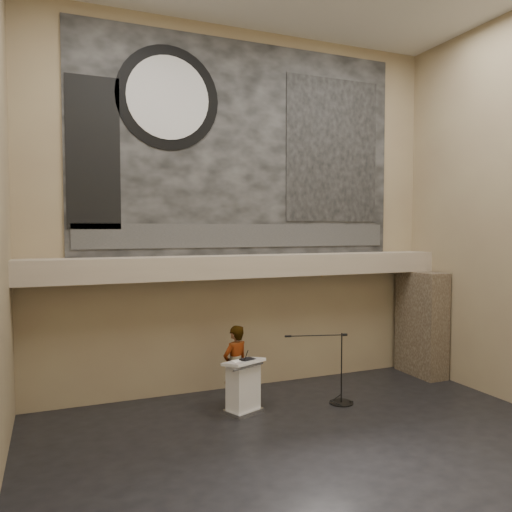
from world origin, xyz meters
name	(u,v)px	position (x,y,z in m)	size (l,w,h in m)	color
floor	(328,455)	(0.00, 0.00, 0.00)	(10.00, 10.00, 0.00)	black
wall_back	(243,210)	(0.00, 4.00, 4.25)	(10.00, 0.02, 8.50)	#897357
soffit	(249,266)	(0.00, 3.60, 2.95)	(10.00, 0.80, 0.50)	gray
sprinkler_left	(183,281)	(-1.60, 3.55, 2.67)	(0.04, 0.04, 0.06)	#B2893D
sprinkler_right	(322,275)	(1.90, 3.55, 2.67)	(0.04, 0.04, 0.06)	#B2893D
banner	(244,149)	(0.00, 3.97, 5.70)	(8.00, 0.05, 5.00)	black
banner_text_strip	(244,236)	(0.00, 3.93, 3.65)	(7.76, 0.02, 0.55)	#313131
banner_clock_rim	(168,98)	(-1.80, 3.93, 6.70)	(2.30, 2.30, 0.02)	black
banner_clock_face	(168,98)	(-1.80, 3.91, 6.70)	(1.84, 1.84, 0.02)	silver
banner_building_print	(333,150)	(2.40, 3.93, 5.80)	(2.60, 0.02, 3.60)	black
banner_brick_print	(93,153)	(-3.40, 3.93, 5.40)	(1.10, 0.02, 3.20)	black
stone_pier	(421,323)	(4.65, 3.15, 1.35)	(0.60, 1.40, 2.70)	#433729
lectern	(243,386)	(-0.64, 2.35, 0.55)	(0.92, 0.80, 1.14)	silver
binder	(248,359)	(-0.56, 2.31, 1.12)	(0.27, 0.22, 0.04)	black
papers	(238,362)	(-0.77, 2.28, 1.10)	(0.20, 0.28, 0.01)	white
speaker_person	(235,366)	(-0.66, 2.76, 0.88)	(0.64, 0.42, 1.75)	silver
mic_stand	(339,393)	(1.50, 2.07, 0.24)	(1.47, 0.60, 1.55)	black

